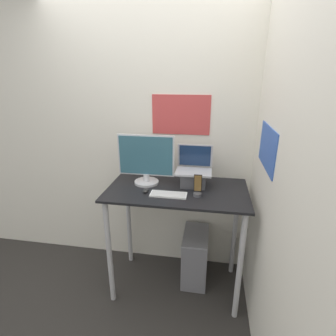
% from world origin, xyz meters
% --- Properties ---
extents(ground_plane, '(12.00, 12.00, 0.00)m').
position_xyz_m(ground_plane, '(0.00, 0.00, 0.00)').
color(ground_plane, '#2D2B28').
extents(wall_back, '(6.00, 0.06, 2.60)m').
position_xyz_m(wall_back, '(-0.00, 0.72, 1.30)').
color(wall_back, silver).
rests_on(wall_back, ground_plane).
extents(wall_side_right, '(0.06, 6.00, 2.60)m').
position_xyz_m(wall_side_right, '(0.66, 0.00, 1.30)').
color(wall_side_right, silver).
rests_on(wall_side_right, ground_plane).
extents(desk, '(1.16, 0.63, 0.99)m').
position_xyz_m(desk, '(0.00, 0.32, 0.81)').
color(desk, black).
rests_on(desk, ground_plane).
extents(laptop, '(0.30, 0.23, 0.34)m').
position_xyz_m(laptop, '(0.13, 0.41, 1.09)').
color(laptop, '#4C4C51').
rests_on(laptop, desk).
extents(monitor, '(0.48, 0.21, 0.43)m').
position_xyz_m(monitor, '(-0.28, 0.40, 1.19)').
color(monitor, silver).
rests_on(monitor, desk).
extents(keyboard, '(0.29, 0.11, 0.02)m').
position_xyz_m(keyboard, '(-0.05, 0.19, 1.00)').
color(keyboard, white).
rests_on(keyboard, desk).
extents(mouse, '(0.04, 0.07, 0.03)m').
position_xyz_m(mouse, '(-0.24, 0.21, 1.01)').
color(mouse, '#262626').
rests_on(mouse, desk).
extents(cell_phone, '(0.06, 0.07, 0.18)m').
position_xyz_m(cell_phone, '(0.17, 0.22, 1.05)').
color(cell_phone, '#4C4C51').
rests_on(cell_phone, desk).
extents(computer_tower, '(0.23, 0.42, 0.49)m').
position_xyz_m(computer_tower, '(0.17, 0.44, 0.24)').
color(computer_tower, gray).
rests_on(computer_tower, ground_plane).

